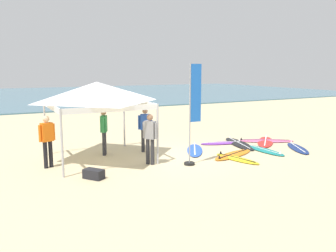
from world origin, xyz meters
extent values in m
plane|color=beige|center=(0.00, 0.00, 0.00)|extent=(80.00, 80.00, 0.00)
cube|color=teal|center=(0.00, 33.63, 0.05)|extent=(80.00, 36.00, 0.10)
cylinder|color=#B7B7BC|center=(-3.95, -0.69, 1.02)|extent=(0.07, 0.07, 2.05)
cylinder|color=#B7B7BC|center=(-0.83, -0.69, 1.02)|extent=(0.07, 0.07, 2.05)
cylinder|color=#B7B7BC|center=(-3.95, 2.43, 1.02)|extent=(0.07, 0.07, 2.05)
cylinder|color=#B7B7BC|center=(-0.83, 2.43, 1.02)|extent=(0.07, 0.07, 2.05)
cube|color=white|center=(-2.39, -0.69, 1.96)|extent=(3.13, 0.03, 0.18)
cube|color=white|center=(-2.39, 2.43, 1.96)|extent=(3.13, 0.03, 0.18)
cube|color=white|center=(-3.95, 0.87, 1.96)|extent=(0.03, 3.13, 0.18)
cube|color=white|center=(-0.83, 0.87, 1.96)|extent=(0.03, 3.13, 0.18)
pyramid|color=white|center=(-2.39, 0.87, 2.40)|extent=(3.25, 3.25, 0.70)
ellipsoid|color=navy|center=(5.13, -1.37, 0.04)|extent=(1.50, 2.03, 0.07)
cube|color=white|center=(5.13, -1.37, 0.07)|extent=(0.91, 1.52, 0.01)
cone|color=white|center=(5.56, -0.65, 0.13)|extent=(0.09, 0.09, 0.12)
ellipsoid|color=blue|center=(1.30, 0.31, 0.04)|extent=(1.67, 2.18, 0.07)
cube|color=white|center=(1.30, 0.31, 0.07)|extent=(1.03, 1.61, 0.01)
cone|color=white|center=(1.77, 1.08, 0.13)|extent=(0.09, 0.09, 0.12)
ellipsoid|color=#19847F|center=(3.71, -0.98, 0.04)|extent=(0.60, 2.08, 0.07)
cube|color=white|center=(3.71, -0.98, 0.07)|extent=(0.08, 1.76, 0.01)
cone|color=white|center=(3.69, -1.83, 0.13)|extent=(0.09, 0.09, 0.12)
ellipsoid|color=orange|center=(2.19, -0.97, 0.04)|extent=(2.32, 1.32, 0.07)
cube|color=black|center=(2.19, -0.97, 0.07)|extent=(1.81, 0.68, 0.01)
cone|color=black|center=(1.32, -1.27, 0.13)|extent=(0.09, 0.09, 0.12)
ellipsoid|color=purple|center=(3.05, 0.88, 0.04)|extent=(2.02, 1.01, 0.07)
cube|color=white|center=(3.05, 0.88, 0.07)|extent=(1.61, 0.47, 0.01)
cone|color=white|center=(3.82, 0.67, 0.13)|extent=(0.09, 0.09, 0.12)
ellipsoid|color=pink|center=(5.03, 0.38, 0.04)|extent=(2.55, 1.86, 0.07)
cube|color=black|center=(5.03, 0.38, 0.07)|extent=(1.90, 1.11, 0.01)
cone|color=black|center=(4.12, 0.90, 0.13)|extent=(0.09, 0.09, 0.12)
ellipsoid|color=red|center=(4.88, 0.19, 0.04)|extent=(2.17, 2.15, 0.07)
cube|color=white|center=(4.88, 0.19, 0.07)|extent=(1.49, 1.46, 0.01)
cone|color=white|center=(5.58, 0.88, 0.13)|extent=(0.09, 0.09, 0.12)
ellipsoid|color=black|center=(3.62, 0.43, 0.04)|extent=(1.42, 2.68, 0.07)
cube|color=white|center=(3.62, 0.43, 0.07)|extent=(0.68, 2.12, 0.01)
cone|color=white|center=(3.93, 1.45, 0.13)|extent=(0.09, 0.09, 0.12)
ellipsoid|color=yellow|center=(1.91, -1.51, 0.04)|extent=(0.86, 1.95, 0.07)
cube|color=black|center=(1.91, -1.51, 0.07)|extent=(0.35, 1.58, 0.01)
cone|color=black|center=(1.76, -0.76, 0.13)|extent=(0.09, 0.09, 0.12)
cylinder|color=black|center=(-4.25, 0.57, 0.44)|extent=(0.13, 0.13, 0.88)
cylinder|color=black|center=(-4.08, 0.62, 0.44)|extent=(0.13, 0.13, 0.88)
cube|color=orange|center=(-4.17, 0.59, 1.18)|extent=(0.41, 0.31, 0.60)
sphere|color=beige|center=(-4.17, 0.59, 1.60)|extent=(0.21, 0.21, 0.21)
cylinder|color=orange|center=(-4.39, 0.53, 1.16)|extent=(0.09, 0.09, 0.54)
cylinder|color=orange|center=(-3.95, 0.66, 1.16)|extent=(0.09, 0.09, 0.54)
cylinder|color=#2D2D33|center=(-1.99, 1.46, 0.44)|extent=(0.13, 0.13, 0.88)
cylinder|color=#2D2D33|center=(-2.06, 1.30, 0.44)|extent=(0.13, 0.13, 0.88)
cube|color=#2D8C47|center=(-2.03, 1.38, 1.18)|extent=(0.35, 0.42, 0.60)
sphere|color=#9E7051|center=(-2.03, 1.38, 1.60)|extent=(0.21, 0.21, 0.21)
cylinder|color=#2D8C47|center=(-1.93, 1.59, 1.16)|extent=(0.09, 0.09, 0.54)
cylinder|color=#2D8C47|center=(-2.12, 1.17, 1.16)|extent=(0.09, 0.09, 0.54)
cylinder|color=#2D2D33|center=(-1.01, -0.68, 0.44)|extent=(0.13, 0.13, 0.88)
cylinder|color=#2D2D33|center=(-1.12, -0.53, 0.44)|extent=(0.13, 0.13, 0.88)
cube|color=gray|center=(-1.07, -0.61, 1.18)|extent=(0.39, 0.42, 0.60)
sphere|color=#9E7051|center=(-1.07, -0.61, 1.60)|extent=(0.21, 0.21, 0.21)
cylinder|color=gray|center=(-0.93, -0.79, 1.16)|extent=(0.09, 0.09, 0.54)
cylinder|color=gray|center=(-1.20, -0.42, 1.16)|extent=(0.09, 0.09, 0.54)
cylinder|color=#2D2D33|center=(-0.40, 1.05, 0.44)|extent=(0.13, 0.13, 0.88)
cylinder|color=#2D2D33|center=(-0.56, 1.13, 0.44)|extent=(0.13, 0.13, 0.88)
cube|color=#2851B2|center=(-0.48, 1.09, 1.18)|extent=(0.42, 0.36, 0.60)
sphere|color=#9E7051|center=(-0.48, 1.09, 1.60)|extent=(0.21, 0.21, 0.21)
cylinder|color=#2851B2|center=(-0.28, 0.98, 1.16)|extent=(0.09, 0.09, 0.54)
cylinder|color=#2851B2|center=(-0.68, 1.19, 1.16)|extent=(0.09, 0.09, 0.54)
cylinder|color=#99999E|center=(0.07, -1.28, 1.70)|extent=(0.04, 0.04, 3.40)
cube|color=blue|center=(0.29, -1.28, 2.40)|extent=(0.40, 0.02, 1.90)
cylinder|color=black|center=(0.07, -1.28, 0.04)|extent=(0.36, 0.36, 0.08)
cube|color=#232328|center=(-3.19, -1.23, 0.14)|extent=(0.61, 0.67, 0.28)
camera|label=1|loc=(-5.82, -10.82, 3.17)|focal=36.71mm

